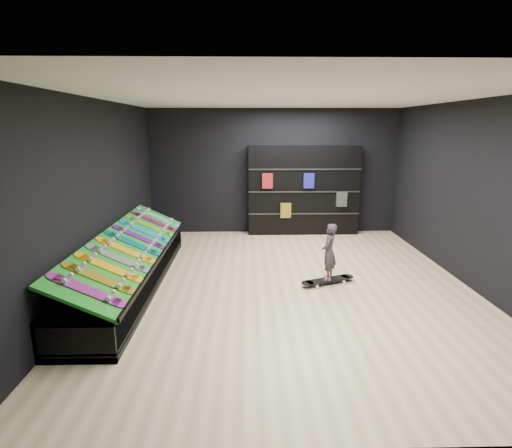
{
  "coord_description": "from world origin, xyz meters",
  "views": [
    {
      "loc": [
        -0.65,
        -6.22,
        2.57
      ],
      "look_at": [
        -0.5,
        0.2,
        1.0
      ],
      "focal_mm": 28.0,
      "sensor_mm": 36.0,
      "label": 1
    }
  ],
  "objects_px": {
    "display_rack": "(132,272)",
    "floor_skateboard": "(328,282)",
    "back_shelving": "(303,191)",
    "child": "(329,263)"
  },
  "relations": [
    {
      "from": "display_rack",
      "to": "floor_skateboard",
      "type": "height_order",
      "value": "display_rack"
    },
    {
      "from": "display_rack",
      "to": "back_shelving",
      "type": "height_order",
      "value": "back_shelving"
    },
    {
      "from": "floor_skateboard",
      "to": "child",
      "type": "xyz_separation_m",
      "value": [
        -0.0,
        0.0,
        0.34
      ]
    },
    {
      "from": "back_shelving",
      "to": "child",
      "type": "bearing_deg",
      "value": -90.4
    },
    {
      "from": "back_shelving",
      "to": "child",
      "type": "relative_size",
      "value": 4.66
    },
    {
      "from": "back_shelving",
      "to": "floor_skateboard",
      "type": "xyz_separation_m",
      "value": [
        -0.02,
        -3.3,
        -1.03
      ]
    },
    {
      "from": "display_rack",
      "to": "child",
      "type": "bearing_deg",
      "value": 0.3
    },
    {
      "from": "display_rack",
      "to": "floor_skateboard",
      "type": "relative_size",
      "value": 4.59
    },
    {
      "from": "display_rack",
      "to": "back_shelving",
      "type": "xyz_separation_m",
      "value": [
        3.27,
        3.32,
        0.82
      ]
    },
    {
      "from": "floor_skateboard",
      "to": "child",
      "type": "relative_size",
      "value": 1.71
    }
  ]
}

